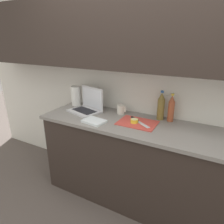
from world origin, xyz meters
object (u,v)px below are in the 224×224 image
object	(u,v)px
laptop	(87,106)
measuring_cup	(121,109)
knife	(137,120)
bottle_oil_tall	(161,106)
paper_towel_roll	(76,96)
bottle_green_soda	(171,109)
lemon_half_cut	(134,121)
cutting_board	(137,123)

from	to	relation	value
laptop	measuring_cup	world-z (taller)	laptop
knife	measuring_cup	bearing A→B (deg)	-175.40
bottle_oil_tall	paper_towel_roll	distance (m)	1.06
bottle_green_soda	paper_towel_roll	distance (m)	1.17
measuring_cup	paper_towel_roll	size ratio (longest dim) A/B	0.44
knife	bottle_oil_tall	bearing A→B (deg)	77.05
paper_towel_roll	lemon_half_cut	bearing A→B (deg)	-13.16
cutting_board	bottle_oil_tall	xyz separation A→B (m)	(0.17, 0.21, 0.14)
laptop	bottle_green_soda	distance (m)	0.93
bottle_oil_tall	cutting_board	bearing A→B (deg)	-128.96
bottle_green_soda	cutting_board	bearing A→B (deg)	-142.54
knife	bottle_green_soda	world-z (taller)	bottle_green_soda
cutting_board	paper_towel_roll	bearing A→B (deg)	168.42
laptop	bottle_oil_tall	world-z (taller)	bottle_oil_tall
bottle_green_soda	bottle_oil_tall	bearing A→B (deg)	-180.00
bottle_oil_tall	measuring_cup	size ratio (longest dim) A/B	2.89
knife	paper_towel_roll	bearing A→B (deg)	-156.27
lemon_half_cut	paper_towel_roll	bearing A→B (deg)	166.84
measuring_cup	cutting_board	bearing A→B (deg)	-32.35
knife	bottle_oil_tall	xyz separation A→B (m)	(0.19, 0.18, 0.12)
cutting_board	paper_towel_roll	size ratio (longest dim) A/B	1.57
laptop	bottle_oil_tall	bearing A→B (deg)	26.21
cutting_board	measuring_cup	world-z (taller)	measuring_cup
knife	bottle_green_soda	size ratio (longest dim) A/B	0.88
laptop	bottle_oil_tall	size ratio (longest dim) A/B	1.33
laptop	knife	distance (m)	0.62
cutting_board	bottle_oil_tall	size ratio (longest dim) A/B	1.23
laptop	knife	bearing A→B (deg)	13.10
bottle_green_soda	measuring_cup	bearing A→B (deg)	-175.60
bottle_green_soda	measuring_cup	xyz separation A→B (m)	(-0.54, -0.04, -0.08)
laptop	cutting_board	world-z (taller)	laptop
lemon_half_cut	measuring_cup	world-z (taller)	measuring_cup
cutting_board	knife	size ratio (longest dim) A/B	1.48
bottle_oil_tall	laptop	bearing A→B (deg)	-169.47
bottle_green_soda	knife	bearing A→B (deg)	-148.60
cutting_board	measuring_cup	xyz separation A→B (m)	(-0.27, 0.17, 0.04)
laptop	measuring_cup	size ratio (longest dim) A/B	3.84
bottle_oil_tall	measuring_cup	xyz separation A→B (m)	(-0.44, -0.04, -0.09)
paper_towel_roll	measuring_cup	bearing A→B (deg)	-1.37
knife	paper_towel_roll	distance (m)	0.89
laptop	bottle_oil_tall	distance (m)	0.83
cutting_board	bottle_oil_tall	bearing A→B (deg)	51.04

